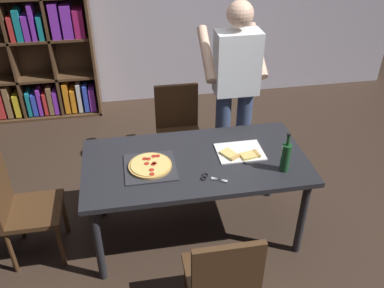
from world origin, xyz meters
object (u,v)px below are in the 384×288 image
(chair_far_side, at_px, (178,126))
(bookshelf, at_px, (37,43))
(person_serving_pizza, at_px, (235,86))
(chair_near_camera, at_px, (222,278))
(wine_bottle, at_px, (286,157))
(chair_left_end, at_px, (19,204))
(dining_table, at_px, (195,168))
(pepperoni_pizza_on_tray, at_px, (150,166))
(kitchen_scissors, at_px, (210,178))

(chair_far_side, relative_size, bookshelf, 0.46)
(person_serving_pizza, bearing_deg, chair_far_side, 155.56)
(chair_near_camera, height_order, bookshelf, bookshelf)
(chair_near_camera, xyz_separation_m, chair_far_side, (0.00, 1.84, 0.00))
(person_serving_pizza, distance_m, wine_bottle, 0.95)
(chair_left_end, distance_m, person_serving_pizza, 2.01)
(chair_left_end, bearing_deg, wine_bottle, -6.81)
(dining_table, xyz_separation_m, bookshelf, (-1.44, 2.38, 0.24))
(pepperoni_pizza_on_tray, bearing_deg, wine_bottle, -11.53)
(bookshelf, xyz_separation_m, kitchen_scissors, (1.50, -2.62, -0.16))
(chair_near_camera, xyz_separation_m, chair_left_end, (-1.34, 0.92, 0.00))
(dining_table, distance_m, kitchen_scissors, 0.26)
(wine_bottle, bearing_deg, chair_left_end, 173.19)
(dining_table, height_order, kitchen_scissors, kitchen_scissors)
(bookshelf, distance_m, person_serving_pizza, 2.55)
(person_serving_pizza, xyz_separation_m, pepperoni_pizza_on_tray, (-0.83, -0.74, -0.23))
(person_serving_pizza, bearing_deg, chair_near_camera, -106.67)
(bookshelf, height_order, kitchen_scissors, bookshelf)
(chair_left_end, bearing_deg, bookshelf, 92.34)
(chair_near_camera, xyz_separation_m, bookshelf, (-1.44, 3.30, 0.40))
(bookshelf, distance_m, pepperoni_pizza_on_tray, 2.65)
(person_serving_pizza, height_order, wine_bottle, person_serving_pizza)
(kitchen_scissors, bearing_deg, bookshelf, 119.76)
(person_serving_pizza, bearing_deg, wine_bottle, -81.77)
(dining_table, distance_m, chair_near_camera, 0.93)
(dining_table, distance_m, pepperoni_pizza_on_tray, 0.36)
(wine_bottle, bearing_deg, chair_near_camera, -132.11)
(wine_bottle, bearing_deg, pepperoni_pizza_on_tray, 168.47)
(dining_table, bearing_deg, kitchen_scissors, -75.73)
(dining_table, height_order, bookshelf, bookshelf)
(dining_table, bearing_deg, pepperoni_pizza_on_tray, -174.00)
(bookshelf, relative_size, kitchen_scissors, 10.07)
(dining_table, relative_size, chair_left_end, 1.90)
(wine_bottle, xyz_separation_m, kitchen_scissors, (-0.56, -0.00, -0.11))
(chair_far_side, bearing_deg, person_serving_pizza, -24.44)
(bookshelf, height_order, wine_bottle, bookshelf)
(chair_left_end, xyz_separation_m, person_serving_pizza, (1.82, 0.70, 0.49))
(chair_left_end, height_order, wine_bottle, wine_bottle)
(dining_table, bearing_deg, chair_far_side, 90.00)
(chair_left_end, distance_m, pepperoni_pizza_on_tray, 1.02)
(person_serving_pizza, height_order, kitchen_scissors, person_serving_pizza)
(chair_far_side, xyz_separation_m, bookshelf, (-1.44, 1.46, 0.40))
(wine_bottle, distance_m, kitchen_scissors, 0.57)
(chair_far_side, height_order, person_serving_pizza, person_serving_pizza)
(person_serving_pizza, xyz_separation_m, wine_bottle, (0.13, -0.93, -0.13))
(chair_far_side, height_order, kitchen_scissors, chair_far_side)
(chair_far_side, distance_m, pepperoni_pizza_on_tray, 1.05)
(dining_table, xyz_separation_m, kitchen_scissors, (0.06, -0.24, 0.08))
(chair_left_end, xyz_separation_m, pepperoni_pizza_on_tray, (0.99, -0.04, 0.25))
(chair_near_camera, height_order, chair_far_side, same)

